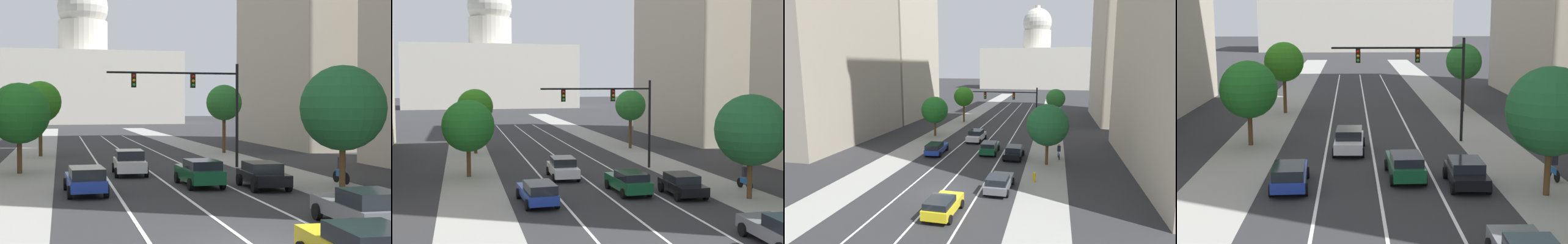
# 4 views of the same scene
# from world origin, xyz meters

# --- Properties ---
(ground_plane) EXTENTS (400.00, 400.00, 0.00)m
(ground_plane) POSITION_xyz_m (0.00, 40.00, 0.00)
(ground_plane) COLOR #2B2B2D
(sidewalk_left) EXTENTS (4.12, 130.00, 0.01)m
(sidewalk_left) POSITION_xyz_m (-8.24, 35.00, 0.01)
(sidewalk_left) COLOR gray
(sidewalk_left) RESTS_ON ground
(sidewalk_right) EXTENTS (4.12, 130.00, 0.01)m
(sidewalk_right) POSITION_xyz_m (8.24, 35.00, 0.01)
(sidewalk_right) COLOR gray
(sidewalk_right) RESTS_ON ground
(lane_stripe_left) EXTENTS (0.16, 90.00, 0.01)m
(lane_stripe_left) POSITION_xyz_m (-3.09, 25.00, 0.01)
(lane_stripe_left) COLOR white
(lane_stripe_left) RESTS_ON ground
(lane_stripe_center) EXTENTS (0.16, 90.00, 0.01)m
(lane_stripe_center) POSITION_xyz_m (0.00, 25.00, 0.01)
(lane_stripe_center) COLOR white
(lane_stripe_center) RESTS_ON ground
(lane_stripe_right) EXTENTS (0.16, 90.00, 0.01)m
(lane_stripe_right) POSITION_xyz_m (3.09, 25.00, 0.01)
(lane_stripe_right) COLOR white
(lane_stripe_right) RESTS_ON ground
(capitol_building) EXTENTS (48.35, 23.21, 36.94)m
(capitol_building) POSITION_xyz_m (0.00, 136.43, 11.52)
(capitol_building) COLOR beige
(capitol_building) RESTS_ON ground
(car_gray) EXTENTS (2.15, 4.53, 1.46)m
(car_gray) POSITION_xyz_m (4.63, 1.48, 0.75)
(car_gray) COLOR slate
(car_gray) RESTS_ON ground
(car_white) EXTENTS (2.16, 4.72, 1.58)m
(car_white) POSITION_xyz_m (-1.55, 19.83, 0.82)
(car_white) COLOR silver
(car_white) RESTS_ON ground
(car_green) EXTENTS (2.06, 4.67, 1.49)m
(car_green) POSITION_xyz_m (1.55, 13.51, 0.79)
(car_green) COLOR #14512D
(car_green) RESTS_ON ground
(car_blue) EXTENTS (2.11, 4.71, 1.42)m
(car_blue) POSITION_xyz_m (-4.62, 11.84, 0.76)
(car_blue) COLOR #1E389E
(car_blue) RESTS_ON ground
(car_black) EXTENTS (2.14, 4.22, 1.39)m
(car_black) POSITION_xyz_m (4.64, 12.02, 0.74)
(car_black) COLOR black
(car_black) RESTS_ON ground
(traffic_signal_mast) EXTENTS (9.32, 0.39, 7.39)m
(traffic_signal_mast) POSITION_xyz_m (3.61, 22.78, 5.24)
(traffic_signal_mast) COLOR black
(traffic_signal_mast) RESTS_ON ground
(cyclist) EXTENTS (0.38, 1.70, 1.72)m
(cyclist) POSITION_xyz_m (9.62, 12.91, 0.85)
(cyclist) COLOR black
(cyclist) RESTS_ON ground
(street_tree_mid_right) EXTENTS (4.42, 4.42, 6.50)m
(street_tree_mid_right) POSITION_xyz_m (8.33, 10.24, 4.28)
(street_tree_mid_right) COLOR #51381E
(street_tree_mid_right) RESTS_ON ground
(street_tree_mid_left) EXTENTS (3.97, 3.97, 5.90)m
(street_tree_mid_left) POSITION_xyz_m (-8.40, 22.07, 3.91)
(street_tree_mid_left) COLOR #51381E
(street_tree_mid_left) RESTS_ON ground
(street_tree_near_right) EXTENTS (3.33, 3.33, 6.38)m
(street_tree_near_right) POSITION_xyz_m (9.10, 35.52, 4.69)
(street_tree_near_right) COLOR #51381E
(street_tree_near_right) RESTS_ON ground
(street_tree_near_left) EXTENTS (3.62, 3.62, 6.56)m
(street_tree_near_left) POSITION_xyz_m (-7.50, 35.31, 4.73)
(street_tree_near_left) COLOR #51381E
(street_tree_near_left) RESTS_ON ground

